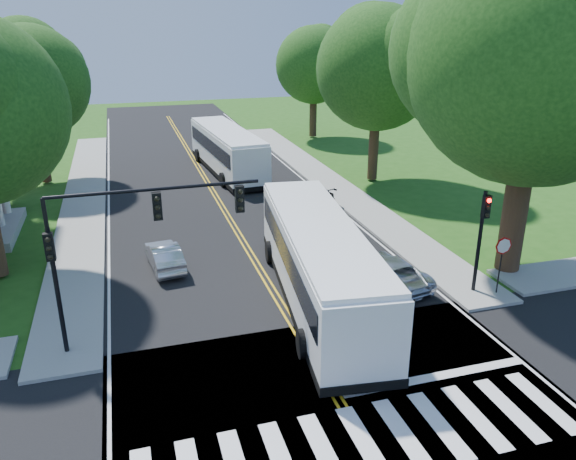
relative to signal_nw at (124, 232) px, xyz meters
name	(u,v)px	position (x,y,z in m)	size (l,w,h in m)	color
ground	(356,430)	(5.86, -6.43, -4.38)	(140.00, 140.00, 0.00)	#204F13
road	(232,223)	(5.86, 11.57, -4.37)	(14.00, 96.00, 0.01)	black
cross_road	(356,430)	(5.86, -6.43, -4.37)	(60.00, 12.00, 0.01)	black
center_line	(220,203)	(5.86, 15.57, -4.36)	(0.36, 70.00, 0.01)	gold
edge_line_w	(109,213)	(-0.94, 15.57, -4.36)	(0.12, 70.00, 0.01)	silver
edge_line_e	(320,194)	(12.66, 15.57, -4.36)	(0.12, 70.00, 0.01)	silver
crosswalk	(364,441)	(5.86, -6.93, -4.36)	(12.60, 3.00, 0.01)	silver
stop_bar	(435,377)	(9.36, -4.83, -4.36)	(6.60, 0.40, 0.01)	silver
sidewalk_nw	(84,199)	(-2.44, 18.57, -4.30)	(2.60, 40.00, 0.15)	gray
sidewalk_ne	(326,179)	(14.16, 18.57, -4.30)	(2.60, 40.00, 0.15)	gray
tree_ne_big	(539,56)	(16.86, 1.57, 5.24)	(10.80, 10.80, 14.91)	#331D14
tree_west_far	(31,83)	(-5.14, 23.57, 2.62)	(7.60, 7.60, 10.67)	#331D14
tree_east_mid	(378,68)	(17.36, 17.57, 3.48)	(8.40, 8.40, 11.93)	#331D14
tree_east_far	(314,65)	(18.36, 33.57, 2.48)	(7.20, 7.20, 10.34)	#331D14
signal_nw	(124,232)	(0.00, 0.00, 0.00)	(7.15, 0.46, 5.66)	black
signal_ne	(482,229)	(14.06, 0.01, -1.41)	(0.30, 0.46, 4.40)	black
stop_sign	(503,252)	(14.86, -0.45, -2.35)	(0.76, 0.08, 2.53)	black
bus_lead	(319,261)	(7.44, 1.31, -2.58)	(4.41, 13.35, 3.39)	white
bus_follow	(227,150)	(7.81, 23.00, -2.64)	(3.78, 12.82, 3.27)	white
hatchback	(164,256)	(1.61, 6.45, -3.75)	(1.30, 3.74, 1.23)	#B2B4B9
suv	(386,271)	(10.81, 1.89, -3.72)	(2.14, 4.65, 1.29)	silver
dark_sedan	(306,192)	(11.24, 14.34, -3.74)	(1.75, 4.32, 1.25)	black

